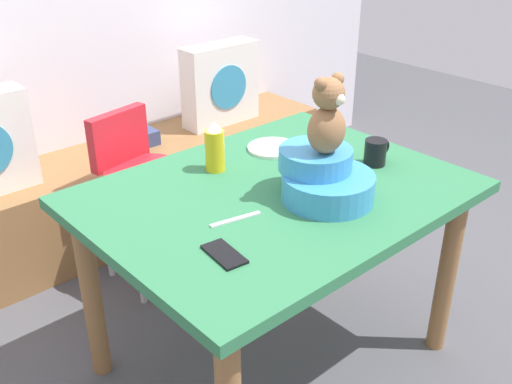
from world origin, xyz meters
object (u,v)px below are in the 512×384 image
at_px(pillow_floral_right, 220,84).
at_px(dinner_plate_near, 273,148).
at_px(dining_table, 275,216).
at_px(teddy_bear, 327,117).
at_px(coffee_mug, 376,152).
at_px(cell_phone, 224,254).
at_px(ketchup_bottle, 215,147).
at_px(book_stack, 137,139).
at_px(infant_seat_teal, 324,178).
at_px(highchair, 142,176).

xyz_separation_m(pillow_floral_right, dinner_plate_near, (-0.50, -0.95, 0.07)).
distance_m(dining_table, teddy_bear, 0.41).
relative_size(coffee_mug, cell_phone, 0.83).
relative_size(teddy_bear, dinner_plate_near, 1.25).
xyz_separation_m(dining_table, ketchup_bottle, (-0.06, 0.25, 0.19)).
height_order(dinner_plate_near, cell_phone, dinner_plate_near).
bearing_deg(dinner_plate_near, book_stack, 92.23).
relative_size(dining_table, teddy_bear, 4.98).
bearing_deg(dining_table, coffee_mug, -13.15).
relative_size(pillow_floral_right, dining_table, 0.35).
distance_m(infant_seat_teal, coffee_mug, 0.34).
distance_m(highchair, dinner_plate_near, 0.65).
distance_m(book_stack, teddy_bear, 1.47).
relative_size(pillow_floral_right, ketchup_bottle, 2.38).
height_order(book_stack, cell_phone, cell_phone).
relative_size(teddy_bear, coffee_mug, 2.08).
bearing_deg(highchair, dining_table, -86.16).
bearing_deg(highchair, dinner_plate_near, -62.58).
height_order(ketchup_bottle, cell_phone, ketchup_bottle).
distance_m(ketchup_bottle, dinner_plate_near, 0.29).
relative_size(pillow_floral_right, book_stack, 2.20).
height_order(pillow_floral_right, highchair, pillow_floral_right).
distance_m(pillow_floral_right, dinner_plate_near, 1.08).
distance_m(book_stack, dinner_plate_near, 1.01).
bearing_deg(teddy_bear, book_stack, 85.22).
height_order(dining_table, infant_seat_teal, infant_seat_teal).
xyz_separation_m(book_stack, teddy_bear, (-0.11, -1.37, 0.52)).
height_order(pillow_floral_right, ketchup_bottle, ketchup_bottle).
xyz_separation_m(dining_table, cell_phone, (-0.38, -0.20, 0.11)).
bearing_deg(book_stack, infant_seat_teal, -94.78).
bearing_deg(dining_table, ketchup_bottle, 102.63).
bearing_deg(pillow_floral_right, teddy_bear, -115.81).
xyz_separation_m(teddy_bear, cell_phone, (-0.46, -0.05, -0.27)).
height_order(book_stack, ketchup_bottle, ketchup_bottle).
distance_m(highchair, teddy_bear, 1.07).
bearing_deg(highchair, cell_phone, -108.55).
height_order(pillow_floral_right, cell_phone, pillow_floral_right).
bearing_deg(dining_table, highchair, 93.84).
bearing_deg(infant_seat_teal, dinner_plate_near, 68.98).
bearing_deg(dining_table, teddy_bear, -63.45).
bearing_deg(pillow_floral_right, infant_seat_teal, -115.82).
bearing_deg(coffee_mug, infant_seat_teal, -171.50).
xyz_separation_m(highchair, infant_seat_teal, (0.13, -0.93, 0.29)).
bearing_deg(teddy_bear, dinner_plate_near, 69.01).
bearing_deg(cell_phone, pillow_floral_right, -121.36).
bearing_deg(teddy_bear, cell_phone, -173.55).
height_order(book_stack, coffee_mug, coffee_mug).
height_order(highchair, dinner_plate_near, highchair).
relative_size(highchair, cell_phone, 5.49).
relative_size(infant_seat_teal, teddy_bear, 1.32).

